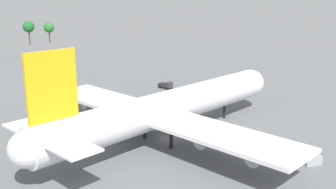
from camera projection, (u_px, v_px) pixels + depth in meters
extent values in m
plane|color=slate|center=(168.00, 139.00, 82.11)|extent=(265.98, 265.98, 0.00)
cylinder|color=silver|center=(168.00, 107.00, 80.38)|extent=(60.28, 6.79, 6.79)
sphere|color=silver|center=(250.00, 83.00, 101.36)|extent=(6.65, 6.65, 6.65)
sphere|color=silver|center=(27.00, 149.00, 59.39)|extent=(5.77, 5.77, 5.77)
cube|color=yellow|center=(52.00, 86.00, 60.50)|extent=(8.44, 0.50, 10.86)
cube|color=silver|center=(68.00, 146.00, 58.03)|extent=(5.43, 10.18, 0.36)
cube|color=silver|center=(31.00, 128.00, 65.27)|extent=(5.43, 10.18, 0.36)
cube|color=silver|center=(225.00, 136.00, 67.54)|extent=(10.25, 28.72, 0.70)
cube|color=silver|center=(106.00, 100.00, 89.54)|extent=(10.25, 28.72, 0.70)
cylinder|color=gray|center=(209.00, 138.00, 71.58)|extent=(5.43, 2.85, 2.85)
cylinder|color=gray|center=(261.00, 155.00, 64.45)|extent=(5.43, 2.85, 2.85)
cylinder|color=gray|center=(122.00, 111.00, 87.80)|extent=(5.43, 2.85, 2.85)
cylinder|color=gray|center=(93.00, 101.00, 94.93)|extent=(5.43, 2.85, 2.85)
cylinder|color=black|center=(224.00, 111.00, 95.11)|extent=(0.70, 0.70, 3.39)
cylinder|color=black|center=(171.00, 140.00, 77.07)|extent=(0.70, 0.70, 3.39)
cylinder|color=black|center=(145.00, 131.00, 82.08)|extent=(0.70, 0.70, 3.39)
cube|color=#333338|center=(169.00, 85.00, 122.82)|extent=(2.17, 1.46, 1.74)
cube|color=#232328|center=(164.00, 85.00, 124.31)|extent=(2.26, 3.15, 1.06)
cylinder|color=black|center=(166.00, 88.00, 122.32)|extent=(0.32, 0.84, 0.83)
cylinder|color=black|center=(171.00, 87.00, 123.98)|extent=(0.32, 0.84, 0.83)
cylinder|color=black|center=(160.00, 87.00, 124.06)|extent=(0.32, 0.84, 0.83)
cylinder|color=black|center=(165.00, 86.00, 125.72)|extent=(0.32, 0.84, 0.83)
cube|color=#333338|center=(220.00, 91.00, 114.57)|extent=(2.76, 2.62, 2.07)
cube|color=#232328|center=(228.00, 93.00, 114.39)|extent=(3.73, 3.94, 1.06)
cylinder|color=black|center=(220.00, 94.00, 115.98)|extent=(0.75, 0.88, 0.89)
cylinder|color=black|center=(220.00, 96.00, 113.65)|extent=(0.75, 0.88, 0.89)
cylinder|color=black|center=(230.00, 94.00, 115.60)|extent=(0.75, 0.88, 0.89)
cylinder|color=black|center=(231.00, 96.00, 113.27)|extent=(0.75, 0.88, 0.89)
cube|color=#999EA8|center=(312.00, 160.00, 70.24)|extent=(3.60, 3.13, 1.63)
cone|color=orange|center=(252.00, 108.00, 102.29)|extent=(0.45, 0.45, 0.64)
cylinder|color=#51381E|center=(29.00, 37.00, 220.36)|extent=(0.79, 0.79, 7.96)
sphere|color=#1C6227|center=(29.00, 27.00, 218.87)|extent=(6.20, 6.20, 6.20)
cylinder|color=#51381E|center=(50.00, 37.00, 229.02)|extent=(0.80, 0.80, 6.85)
sphere|color=#2A6D2A|center=(49.00, 27.00, 227.70)|extent=(5.83, 5.83, 5.83)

